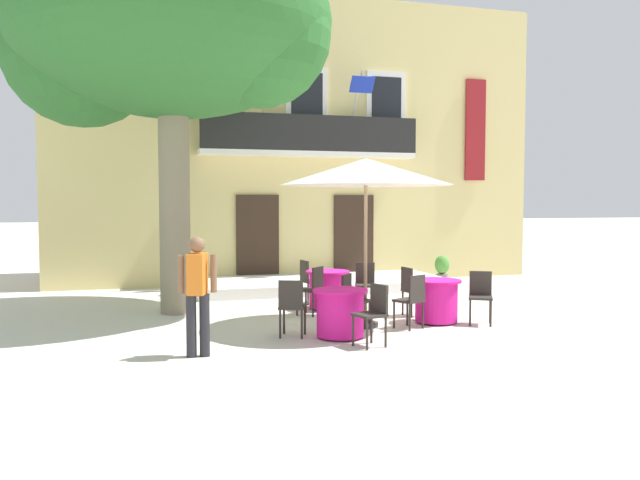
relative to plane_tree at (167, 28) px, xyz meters
name	(u,v)px	position (x,y,z in m)	size (l,w,h in m)	color
ground_plane	(387,314)	(3.95, -1.23, -5.36)	(120.00, 120.00, 0.00)	beige
building_facade	(289,146)	(3.67, 5.76, -1.61)	(13.00, 5.09, 7.50)	#DBC67F
entrance_step_platform	(320,284)	(3.67, 2.47, -5.24)	(6.08, 2.60, 0.25)	silver
plane_tree	(167,28)	(0.00, 0.00, 0.00)	(6.16, 5.41, 7.30)	#7F755B
cafe_table_near_tree	(340,313)	(2.43, -3.04, -4.97)	(0.86, 0.86, 0.76)	#DB1984
cafe_chair_near_tree_0	(292,304)	(1.71, -2.82, -4.83)	(0.52, 0.52, 0.91)	#2D2823
cafe_chair_near_tree_1	(374,310)	(2.72, -3.73, -4.83)	(0.50, 0.50, 0.91)	#2D2823
cafe_chair_near_tree_2	(352,297)	(2.84, -2.41, -4.83)	(0.56, 0.56, 0.91)	#2D2823
cafe_table_middle	(436,301)	(4.43, -2.33, -4.97)	(0.86, 0.86, 0.76)	#DB1984
cafe_chair_middle_0	(412,298)	(3.79, -2.72, -4.83)	(0.54, 0.54, 0.91)	#2D2823
cafe_chair_middle_1	(480,294)	(5.12, -2.62, -4.83)	(0.54, 0.54, 0.91)	#2D2823
cafe_chair_middle_2	(412,288)	(4.29, -1.58, -4.83)	(0.43, 0.43, 0.91)	#2D2823
cafe_table_front	(328,289)	(3.01, -0.41, -4.97)	(0.86, 0.86, 0.76)	#DB1984
cafe_chair_front_0	(313,287)	(2.55, -1.00, -4.83)	(0.57, 0.57, 0.91)	#2D2823
cafe_chair_front_1	(365,282)	(3.75, -0.54, -4.83)	(0.49, 0.49, 0.91)	#2D2823
cafe_chair_front_2	(309,279)	(2.82, 0.32, -4.83)	(0.46, 0.46, 0.91)	#2D2823
cafe_umbrella	(366,173)	(3.11, -2.32, -2.75)	(2.90, 2.90, 2.85)	#997A56
ground_planter_left	(178,280)	(0.28, 2.29, -5.02)	(0.36, 0.36, 0.61)	#995638
ground_planter_right	(442,268)	(7.06, 2.70, -4.96)	(0.38, 0.38, 0.73)	slate
pedestrian_near_entrance	(198,289)	(0.18, -3.69, -4.43)	(0.53, 0.39, 1.65)	#232328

